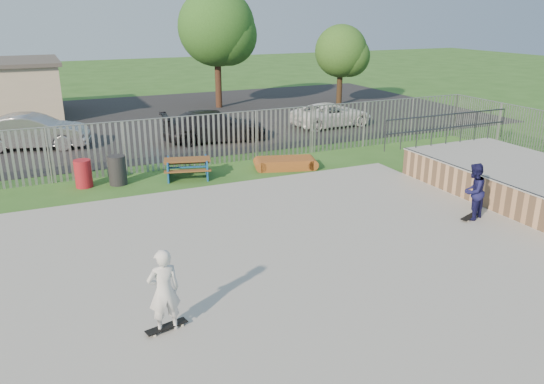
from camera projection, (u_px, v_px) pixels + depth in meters
name	position (u px, v px, depth m)	size (l,w,h in m)	color
ground	(263.00, 267.00, 12.57)	(120.00, 120.00, 0.00)	#2F5E20
concrete_slab	(263.00, 264.00, 12.55)	(15.00, 12.00, 0.15)	#A2A29D
quarter_pipe	(521.00, 182.00, 16.99)	(5.50, 7.05, 2.19)	tan
fence	(234.00, 171.00, 16.59)	(26.04, 16.02, 2.00)	gray
picnic_table	(187.00, 168.00, 19.24)	(1.94, 1.73, 0.70)	brown
funbox	(285.00, 163.00, 20.39)	(2.21, 1.53, 0.40)	brown
trash_bin_red	(83.00, 174.00, 18.15)	(0.57, 0.57, 0.96)	maroon
trash_bin_grey	(117.00, 170.00, 18.41)	(0.62, 0.62, 1.03)	black
parking_lot	(125.00, 122.00, 28.95)	(40.00, 18.00, 0.02)	black
car_silver	(33.00, 132.00, 23.10)	(1.60, 4.59, 1.51)	#A6A6AB
car_dark	(214.00, 126.00, 24.50)	(1.97, 4.85, 1.41)	black
car_white	(332.00, 115.00, 27.68)	(2.01, 4.36, 1.21)	white
tree_mid	(217.00, 27.00, 31.83)	(4.64, 4.64, 7.16)	#462A1C
tree_right	(341.00, 51.00, 33.14)	(3.25, 3.25, 5.01)	#3B2917
skateboard_a	(470.00, 217.00, 15.10)	(0.82, 0.46, 0.08)	black
skateboard_b	(167.00, 328.00, 9.83)	(0.82, 0.37, 0.08)	black
skater_navy	(473.00, 191.00, 14.85)	(0.79, 0.62, 1.63)	#161645
skater_white	(164.00, 291.00, 9.58)	(0.59, 0.39, 1.63)	silver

